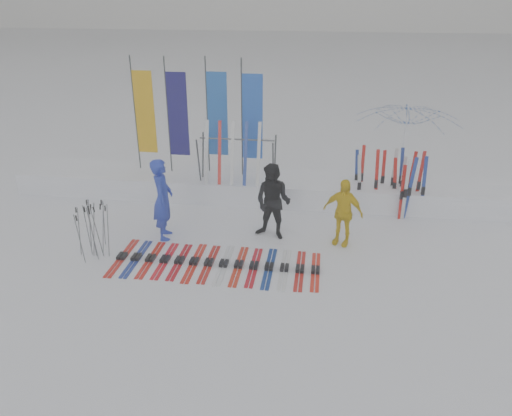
# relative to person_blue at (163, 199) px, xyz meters

# --- Properties ---
(ground) EXTENTS (120.00, 120.00, 0.00)m
(ground) POSITION_rel_person_blue_xyz_m (2.02, -1.85, -0.97)
(ground) COLOR white
(ground) RESTS_ON ground
(snow_bank) EXTENTS (14.00, 1.60, 0.60)m
(snow_bank) POSITION_rel_person_blue_xyz_m (2.02, 2.75, -0.67)
(snow_bank) COLOR white
(snow_bank) RESTS_ON ground
(person_blue) EXTENTS (0.60, 0.79, 1.95)m
(person_blue) POSITION_rel_person_blue_xyz_m (0.00, 0.00, 0.00)
(person_blue) COLOR #1E33B3
(person_blue) RESTS_ON ground
(person_black) EXTENTS (1.05, 0.92, 1.82)m
(person_black) POSITION_rel_person_blue_xyz_m (2.53, 0.36, -0.07)
(person_black) COLOR black
(person_black) RESTS_ON ground
(person_yellow) EXTENTS (1.01, 0.68, 1.59)m
(person_yellow) POSITION_rel_person_blue_xyz_m (4.14, 0.26, -0.18)
(person_yellow) COLOR yellow
(person_yellow) RESTS_ON ground
(tent_canopy) EXTENTS (2.86, 2.91, 2.62)m
(tent_canopy) POSITION_rel_person_blue_xyz_m (5.84, 3.60, 0.33)
(tent_canopy) COLOR white
(tent_canopy) RESTS_ON ground
(ski_row) EXTENTS (4.42, 1.69, 0.07)m
(ski_row) POSITION_rel_person_blue_xyz_m (1.47, -1.11, -0.94)
(ski_row) COLOR red
(ski_row) RESTS_ON ground
(pole_cluster) EXTENTS (0.72, 0.87, 1.25)m
(pole_cluster) POSITION_rel_person_blue_xyz_m (-1.27, -1.03, -0.37)
(pole_cluster) COLOR #595B60
(pole_cluster) RESTS_ON ground
(feather_flags) EXTENTS (3.64, 0.22, 3.20)m
(feather_flags) POSITION_rel_person_blue_xyz_m (0.12, 2.97, 1.27)
(feather_flags) COLOR #383A3F
(feather_flags) RESTS_ON ground
(ski_rack) EXTENTS (2.04, 0.80, 1.23)m
(ski_rack) POSITION_rel_person_blue_xyz_m (1.34, 2.35, 0.41)
(ski_rack) COLOR #383A3F
(ski_rack) RESTS_ON ground
(upright_skis) EXTENTS (1.71, 1.16, 1.69)m
(upright_skis) POSITION_rel_person_blue_xyz_m (5.51, 2.35, -0.18)
(upright_skis) COLOR silver
(upright_skis) RESTS_ON ground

